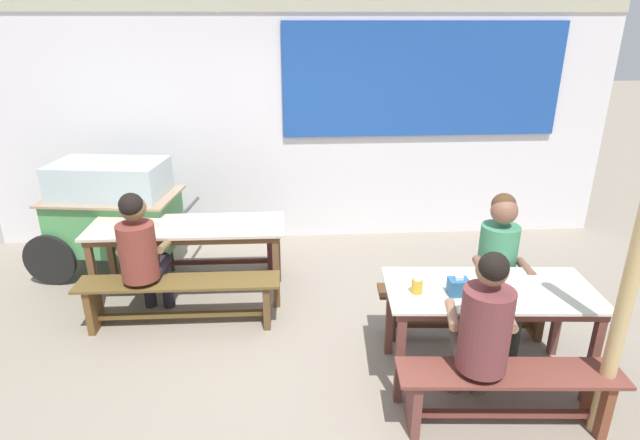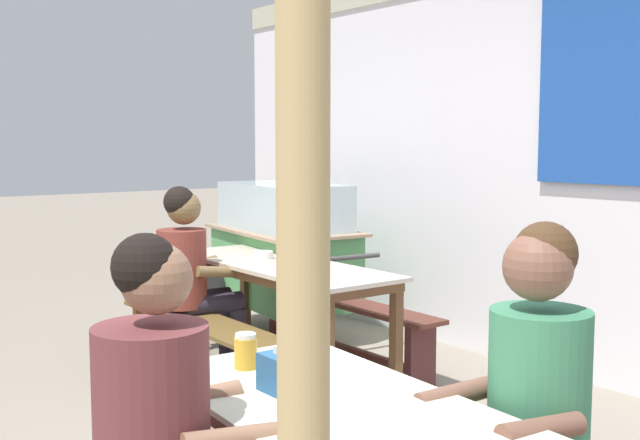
% 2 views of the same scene
% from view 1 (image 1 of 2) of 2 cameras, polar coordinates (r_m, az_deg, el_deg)
% --- Properties ---
extents(ground_plane, '(40.00, 40.00, 0.00)m').
position_cam_1_polar(ground_plane, '(4.51, -0.47, -13.85)').
color(ground_plane, gray).
extents(backdrop_wall, '(7.50, 0.23, 2.88)m').
position_cam_1_polar(backdrop_wall, '(6.29, -1.30, 11.39)').
color(backdrop_wall, white).
rests_on(backdrop_wall, ground_plane).
extents(dining_table_far, '(1.87, 0.66, 0.77)m').
position_cam_1_polar(dining_table_far, '(5.12, -14.47, -1.35)').
color(dining_table_far, beige).
rests_on(dining_table_far, ground_plane).
extents(dining_table_near, '(1.57, 0.81, 0.77)m').
position_cam_1_polar(dining_table_near, '(4.03, 18.24, -8.25)').
color(dining_table_near, beige).
rests_on(dining_table_near, ground_plane).
extents(bench_far_back, '(1.77, 0.28, 0.45)m').
position_cam_1_polar(bench_far_back, '(5.76, -13.16, -2.73)').
color(bench_far_back, '#572C22').
rests_on(bench_far_back, ground_plane).
extents(bench_far_front, '(1.78, 0.34, 0.45)m').
position_cam_1_polar(bench_far_front, '(4.80, -15.23, -8.08)').
color(bench_far_front, brown).
rests_on(bench_far_front, ground_plane).
extents(bench_near_back, '(1.52, 0.36, 0.45)m').
position_cam_1_polar(bench_near_back, '(4.67, 15.75, -9.10)').
color(bench_near_back, '#53331B').
rests_on(bench_near_back, ground_plane).
extents(bench_near_front, '(1.49, 0.42, 0.45)m').
position_cam_1_polar(bench_near_front, '(3.81, 20.03, -17.33)').
color(bench_near_front, brown).
rests_on(bench_near_front, ground_plane).
extents(food_cart, '(1.76, 1.02, 1.23)m').
position_cam_1_polar(food_cart, '(5.93, -21.99, 1.17)').
color(food_cart, '#509C58').
rests_on(food_cart, ground_plane).
extents(person_left_back_turned, '(0.45, 0.58, 1.27)m').
position_cam_1_polar(person_left_back_turned, '(4.75, -19.21, -3.11)').
color(person_left_back_turned, '#24202B').
rests_on(person_left_back_turned, ground_plane).
extents(person_right_near_table, '(0.45, 0.58, 1.31)m').
position_cam_1_polar(person_right_near_table, '(4.47, 19.23, -4.48)').
color(person_right_near_table, '#252924').
rests_on(person_right_near_table, ground_plane).
extents(person_near_front, '(0.48, 0.60, 1.31)m').
position_cam_1_polar(person_near_front, '(3.56, 17.53, -11.35)').
color(person_near_front, '#645C53').
rests_on(person_near_front, ground_plane).
extents(tissue_box, '(0.14, 0.11, 0.14)m').
position_cam_1_polar(tissue_box, '(3.81, 15.06, -7.15)').
color(tissue_box, '#2A5D8E').
rests_on(tissue_box, dining_table_near).
extents(condiment_jar, '(0.08, 0.08, 0.12)m').
position_cam_1_polar(condiment_jar, '(3.77, 10.69, -7.11)').
color(condiment_jar, gold).
rests_on(condiment_jar, dining_table_near).
extents(soup_bowl, '(0.14, 0.14, 0.05)m').
position_cam_1_polar(soup_bowl, '(5.14, -16.90, -0.28)').
color(soup_bowl, silver).
rests_on(soup_bowl, dining_table_far).
extents(wooden_support_post, '(0.10, 0.10, 2.15)m').
position_cam_1_polar(wooden_support_post, '(3.65, 30.98, -6.61)').
color(wooden_support_post, tan).
rests_on(wooden_support_post, ground_plane).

